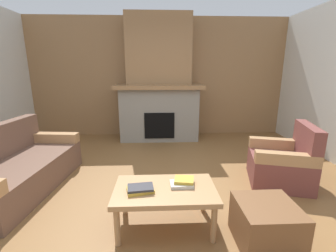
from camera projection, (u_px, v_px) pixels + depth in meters
ground at (161, 199)px, 2.87m from camera, size 9.00×9.00×0.00m
wall_back_wood_panel at (159, 78)px, 5.45m from camera, size 6.00×0.12×2.70m
fireplace at (159, 87)px, 5.13m from camera, size 1.90×0.82×2.70m
couch at (16, 170)px, 3.03m from camera, size 1.01×1.87×0.85m
armchair at (283, 163)px, 3.21m from camera, size 0.93×0.93×0.85m
coffee_table at (165, 193)px, 2.29m from camera, size 1.00×0.60×0.43m
ottoman at (266, 224)px, 2.09m from camera, size 0.52×0.52×0.40m
book_stack_near_edge at (140, 189)px, 2.21m from camera, size 0.28×0.22×0.05m
book_stack_center at (183, 182)px, 2.32m from camera, size 0.25×0.21×0.06m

